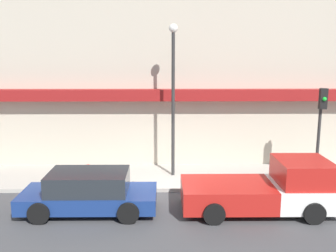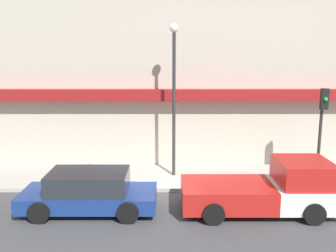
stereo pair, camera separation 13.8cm
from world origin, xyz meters
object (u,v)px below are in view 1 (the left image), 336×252
object	(u,v)px
pickup_truck	(268,189)
parked_car	(89,192)
street_lamp	(173,85)
fire_hydrant	(89,173)
traffic_light	(321,119)

from	to	relation	value
pickup_truck	parked_car	size ratio (longest dim) A/B	1.12
pickup_truck	street_lamp	xyz separation A→B (m)	(-3.10, 3.43, 3.23)
parked_car	fire_hydrant	bearing A→B (deg)	101.66
pickup_truck	parked_car	bearing A→B (deg)	-179.04
pickup_truck	parked_car	distance (m)	5.99
pickup_truck	fire_hydrant	size ratio (longest dim) A/B	7.16
pickup_truck	street_lamp	size ratio (longest dim) A/B	0.80
fire_hydrant	traffic_light	xyz separation A→B (m)	(9.20, -0.23, 2.25)
fire_hydrant	parked_car	bearing A→B (deg)	-78.34
fire_hydrant	traffic_light	distance (m)	9.48
traffic_light	fire_hydrant	bearing A→B (deg)	178.54
traffic_light	parked_car	bearing A→B (deg)	-164.17
pickup_truck	street_lamp	world-z (taller)	street_lamp
pickup_truck	fire_hydrant	bearing A→B (deg)	158.64
street_lamp	parked_car	bearing A→B (deg)	-130.13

